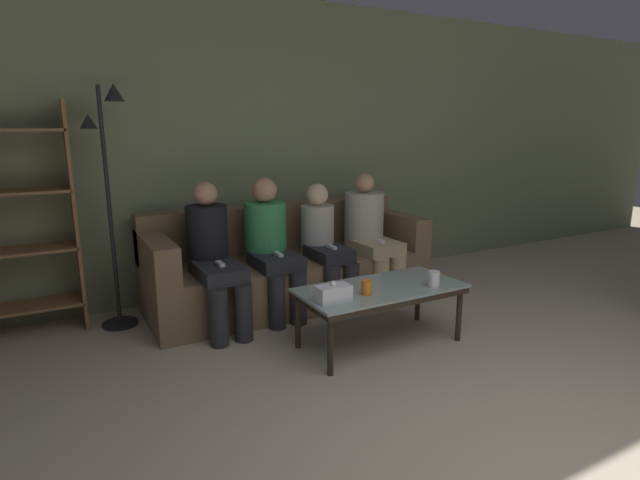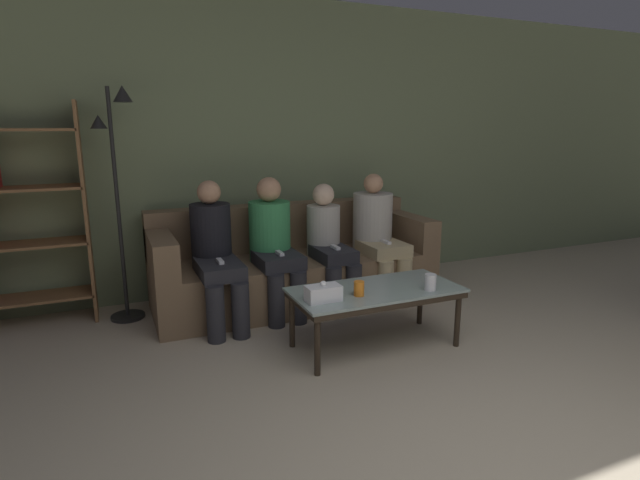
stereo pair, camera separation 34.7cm
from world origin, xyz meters
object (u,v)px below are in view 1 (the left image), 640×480
(couch, at_px, (287,267))
(standing_lamp, at_px, (109,182))
(seated_person_mid_left, at_px, (270,243))
(seated_person_mid_right, at_px, (324,243))
(seated_person_right_end, at_px, (370,231))
(cup_near_left, at_px, (367,287))
(tissue_box, at_px, (333,293))
(cup_near_right, at_px, (434,279))
(coffee_table, at_px, (380,293))
(seated_person_left_end, at_px, (213,253))

(couch, bearing_deg, standing_lamp, 174.48)
(standing_lamp, distance_m, seated_person_mid_left, 1.27)
(seated_person_mid_right, xyz_separation_m, seated_person_right_end, (0.48, 0.03, 0.05))
(cup_near_left, height_order, tissue_box, tissue_box)
(tissue_box, distance_m, seated_person_mid_right, 1.09)
(seated_person_right_end, bearing_deg, tissue_box, -133.63)
(cup_near_right, bearing_deg, seated_person_mid_left, 123.92)
(coffee_table, bearing_deg, standing_lamp, 140.74)
(cup_near_right, height_order, seated_person_mid_left, seated_person_mid_left)
(seated_person_mid_right, bearing_deg, cup_near_right, -76.38)
(seated_person_mid_left, distance_m, seated_person_right_end, 0.96)
(couch, relative_size, coffee_table, 2.06)
(seated_person_mid_right, bearing_deg, coffee_table, -93.70)
(coffee_table, relative_size, seated_person_left_end, 1.05)
(seated_person_right_end, bearing_deg, seated_person_mid_left, -179.74)
(seated_person_mid_left, bearing_deg, couch, 40.04)
(tissue_box, bearing_deg, seated_person_mid_right, 63.68)
(tissue_box, relative_size, seated_person_mid_left, 0.20)
(cup_near_right, relative_size, seated_person_left_end, 0.10)
(seated_person_mid_left, bearing_deg, cup_near_left, -76.11)
(seated_person_left_end, bearing_deg, couch, 18.26)
(coffee_table, xyz_separation_m, seated_person_left_end, (-0.90, 0.88, 0.19))
(cup_near_left, bearing_deg, seated_person_right_end, 54.90)
(seated_person_mid_left, height_order, seated_person_right_end, seated_person_mid_left)
(cup_near_left, xyz_separation_m, seated_person_right_end, (0.71, 1.01, 0.12))
(cup_near_right, bearing_deg, seated_person_left_end, 138.90)
(standing_lamp, distance_m, seated_person_mid_right, 1.72)
(seated_person_mid_left, bearing_deg, seated_person_left_end, -175.72)
(coffee_table, relative_size, standing_lamp, 0.64)
(tissue_box, distance_m, seated_person_left_end, 1.08)
(tissue_box, distance_m, seated_person_right_end, 1.40)
(couch, distance_m, cup_near_left, 1.22)
(seated_person_mid_left, xyz_separation_m, seated_person_right_end, (0.96, 0.00, -0.00))
(cup_near_left, xyz_separation_m, seated_person_mid_left, (-0.25, 1.00, 0.12))
(couch, bearing_deg, seated_person_left_end, -161.74)
(tissue_box, relative_size, seated_person_left_end, 0.20)
(coffee_table, bearing_deg, tissue_box, -168.80)
(tissue_box, distance_m, seated_person_mid_left, 1.01)
(seated_person_mid_left, xyz_separation_m, seated_person_mid_right, (0.48, -0.03, -0.05))
(cup_near_right, relative_size, standing_lamp, 0.06)
(couch, relative_size, seated_person_right_end, 2.18)
(seated_person_left_end, height_order, seated_person_right_end, seated_person_left_end)
(tissue_box, distance_m, standing_lamp, 1.84)
(tissue_box, bearing_deg, seated_person_left_end, 116.08)
(standing_lamp, bearing_deg, seated_person_mid_left, -16.62)
(cup_near_left, xyz_separation_m, tissue_box, (-0.25, -0.00, 0.00))
(standing_lamp, height_order, seated_person_mid_right, standing_lamp)
(cup_near_right, distance_m, tissue_box, 0.75)
(seated_person_mid_left, bearing_deg, standing_lamp, 163.38)
(cup_near_left, bearing_deg, seated_person_mid_left, 103.89)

